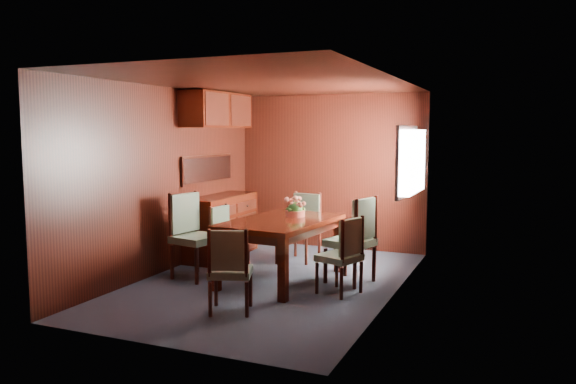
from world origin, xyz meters
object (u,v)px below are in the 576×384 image
at_px(dining_table, 281,228).
at_px(flower_centerpiece, 295,207).
at_px(sideboard, 222,226).
at_px(chair_right_near, 344,251).
at_px(chair_left_near, 192,230).
at_px(chair_head, 230,266).

xyz_separation_m(dining_table, flower_centerpiece, (0.07, 0.29, 0.23)).
xyz_separation_m(sideboard, chair_right_near, (2.23, -1.16, 0.04)).
height_order(chair_left_near, chair_head, chair_left_near).
relative_size(chair_head, flower_centerpiece, 3.37).
relative_size(dining_table, flower_centerpiece, 6.55).
bearing_deg(chair_right_near, flower_centerpiece, 75.86).
xyz_separation_m(chair_right_near, flower_centerpiece, (-0.81, 0.55, 0.39)).
bearing_deg(chair_right_near, chair_left_near, 110.31).
xyz_separation_m(sideboard, chair_head, (1.37, -2.25, 0.04)).
bearing_deg(chair_head, flower_centerpiece, 67.94).
distance_m(sideboard, chair_head, 2.64).
bearing_deg(flower_centerpiece, chair_head, -91.44).
bearing_deg(chair_head, chair_left_near, 115.79).
height_order(sideboard, chair_right_near, sideboard).
distance_m(chair_head, flower_centerpiece, 1.69).
height_order(chair_head, flower_centerpiece, flower_centerpiece).
bearing_deg(chair_head, chair_right_near, 31.23).
bearing_deg(flower_centerpiece, chair_left_near, -154.28).
height_order(chair_right_near, chair_head, chair_right_near).
relative_size(sideboard, dining_table, 0.82).
xyz_separation_m(chair_right_near, chair_head, (-0.86, -1.09, -0.00)).
bearing_deg(sideboard, chair_left_near, -78.48).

